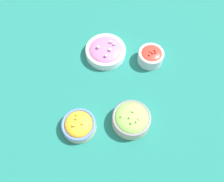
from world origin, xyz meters
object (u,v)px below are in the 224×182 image
at_px(bowl_red_onion, 106,51).
at_px(bowl_squash, 79,125).
at_px(bowl_lettuce, 131,119).
at_px(bowl_cherry_tomatoes, 151,56).

bearing_deg(bowl_red_onion, bowl_squash, 1.23).
relative_size(bowl_squash, bowl_red_onion, 0.74).
xyz_separation_m(bowl_squash, bowl_red_onion, (-0.36, -0.01, 0.00)).
xyz_separation_m(bowl_lettuce, bowl_squash, (0.08, -0.19, -0.01)).
xyz_separation_m(bowl_squash, bowl_cherry_tomatoes, (-0.39, 0.19, 0.01)).
bearing_deg(bowl_red_onion, bowl_cherry_tomatoes, 97.31).
relative_size(bowl_squash, bowl_cherry_tomatoes, 1.19).
relative_size(bowl_red_onion, bowl_cherry_tomatoes, 1.60).
height_order(bowl_red_onion, bowl_cherry_tomatoes, bowl_cherry_tomatoes).
bearing_deg(bowl_cherry_tomatoes, bowl_lettuce, -1.06).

